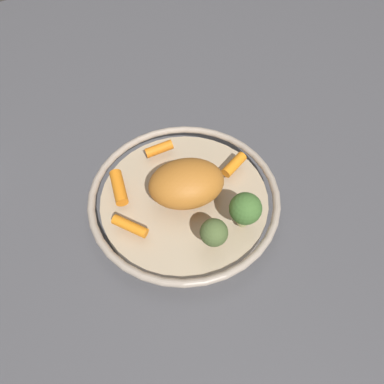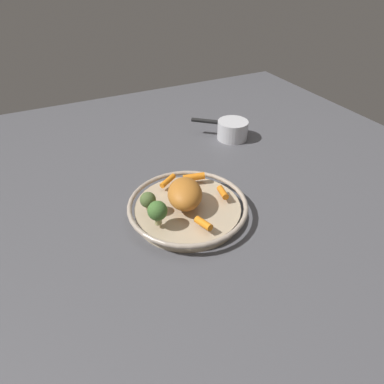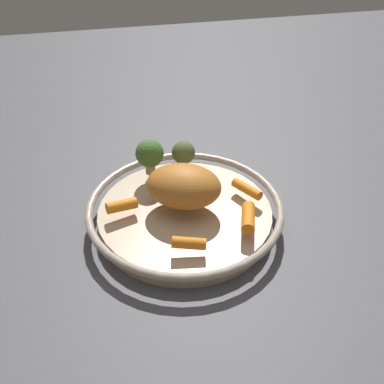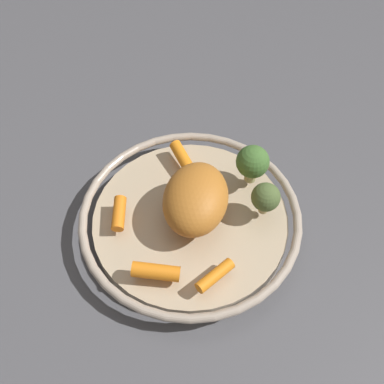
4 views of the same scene
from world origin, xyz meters
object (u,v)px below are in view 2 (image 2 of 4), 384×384
Objects in this scene: roast_chicken_piece at (186,195)px; broccoli_floret_edge at (148,200)px; baby_carrot_center at (194,177)px; serving_bowl at (188,208)px; saucepan at (232,130)px; baby_carrot_right at (223,192)px; broccoli_floret_large at (157,211)px; baby_carrot_left at (168,181)px; baby_carrot_near_rim at (203,223)px.

broccoli_floret_edge is at bearing 77.37° from roast_chicken_piece.
roast_chicken_piece reaches higher than baby_carrot_center.
saucepan is at bearing -45.87° from serving_bowl.
baby_carrot_right is 0.77× the size of broccoli_floret_large.
baby_carrot_center is 1.16× the size of broccoli_floret_edge.
broccoli_floret_edge reaches higher than saucepan.
saucepan is (0.39, -0.47, -0.05)m from broccoli_floret_large.
serving_bowl is 0.12m from baby_carrot_left.
baby_carrot_center reaches higher than baby_carrot_right.
broccoli_floret_edge is at bearing 39.69° from baby_carrot_near_rim.
saucepan is (0.33, -0.47, -0.04)m from broccoli_floret_edge.
saucepan is at bearing -38.80° from baby_carrot_near_rim.
broccoli_floret_large is 0.36× the size of saucepan.
baby_carrot_left is at bearing -30.64° from broccoli_floret_large.
roast_chicken_piece reaches higher than baby_carrot_near_rim.
baby_carrot_left is at bearing 122.42° from saucepan.
baby_carrot_left is 0.17m from baby_carrot_right.
broccoli_floret_large is at bearing 112.23° from roast_chicken_piece.
broccoli_floret_edge is (0.02, 0.10, -0.00)m from roast_chicken_piece.
baby_carrot_left is at bearing 43.18° from baby_carrot_right.
baby_carrot_left is 0.92× the size of baby_carrot_center.
broccoli_floret_large reaches higher than baby_carrot_near_rim.
serving_bowl is at bearing -99.21° from broccoli_floret_edge.
serving_bowl is at bearing 144.71° from baby_carrot_center.
broccoli_floret_large is (-0.03, 0.21, 0.03)m from baby_carrot_right.
baby_carrot_near_rim is (-0.20, 0.07, -0.00)m from baby_carrot_center.
baby_carrot_near_rim is 0.27× the size of saucepan.
broccoli_floret_edge is 0.83× the size of broccoli_floret_large.
saucepan reaches higher than serving_bowl.
roast_chicken_piece is 0.12m from baby_carrot_left.
baby_carrot_right is (-0.13, -0.12, 0.00)m from baby_carrot_left.
baby_carrot_center is at bearing -19.84° from baby_carrot_near_rim.
baby_carrot_right reaches higher than serving_bowl.
baby_carrot_near_rim is at bearing -178.86° from roast_chicken_piece.
roast_chicken_piece reaches higher than broccoli_floret_edge.
baby_carrot_near_rim is 0.76× the size of broccoli_floret_large.
broccoli_floret_large is at bearing 112.97° from serving_bowl.
baby_carrot_left reaches higher than serving_bowl.
serving_bowl is 4.97× the size of broccoli_floret_large.
serving_bowl is at bearing 134.13° from saucepan.
broccoli_floret_large reaches higher than serving_bowl.
baby_carrot_right is (-0.01, -0.11, 0.03)m from serving_bowl.
baby_carrot_right is 0.94× the size of broccoli_floret_edge.
broccoli_floret_edge is at bearing 2.81° from broccoli_floret_large.
broccoli_floret_edge is (0.12, 0.10, 0.02)m from baby_carrot_near_rim.
baby_carrot_center is 0.96× the size of broccoli_floret_large.
baby_carrot_near_rim is 0.16m from broccoli_floret_edge.
baby_carrot_near_rim is at bearing -140.31° from broccoli_floret_edge.
baby_carrot_center is at bearing 20.70° from baby_carrot_right.
baby_carrot_center is (-0.02, -0.08, 0.00)m from baby_carrot_left.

